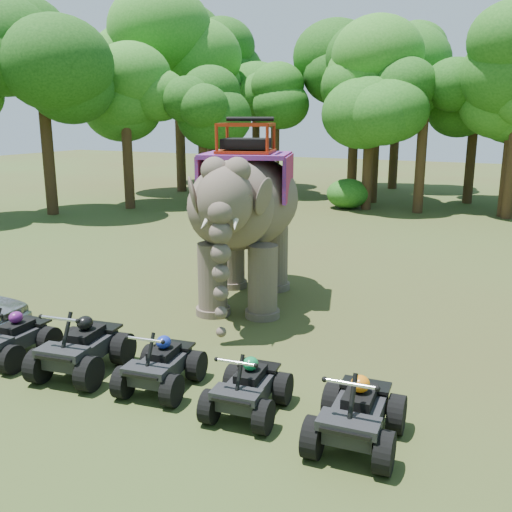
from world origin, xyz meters
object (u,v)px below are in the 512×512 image
object	(u,v)px
atv_3	(248,381)
atv_4	(357,405)
atv_1	(81,340)
atv_2	(161,358)
elephant	(246,213)
atv_0	(12,331)

from	to	relation	value
atv_3	atv_4	xyz separation A→B (m)	(1.91, -0.12, 0.07)
atv_1	atv_2	world-z (taller)	atv_1
elephant	atv_0	xyz separation A→B (m)	(-2.57, -5.48, -1.80)
elephant	atv_2	bearing A→B (deg)	-96.87
atv_1	elephant	bearing A→B (deg)	72.86
atv_3	elephant	bearing A→B (deg)	111.58
atv_1	atv_3	world-z (taller)	atv_1
elephant	atv_3	bearing A→B (deg)	-79.60
atv_2	atv_3	xyz separation A→B (m)	(1.82, -0.09, -0.01)
elephant	atv_2	xyz separation A→B (m)	(0.93, -5.23, -1.81)
atv_1	atv_4	distance (m)	5.48
elephant	atv_3	world-z (taller)	elephant
atv_0	atv_4	xyz separation A→B (m)	(7.22, 0.04, 0.05)
atv_0	atv_3	bearing A→B (deg)	-1.40
atv_0	atv_4	bearing A→B (deg)	-2.81
atv_1	atv_3	bearing A→B (deg)	-7.69
atv_3	atv_4	bearing A→B (deg)	-9.28
atv_1	atv_4	size ratio (longest dim) A/B	1.05
atv_4	atv_3	bearing A→B (deg)	172.27
atv_3	atv_4	distance (m)	1.91
elephant	atv_1	distance (m)	5.69
atv_1	atv_2	distance (m)	1.76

